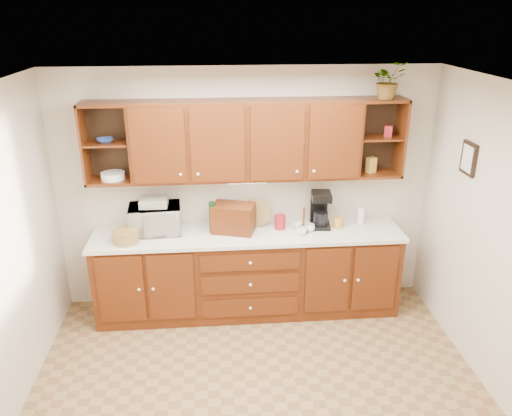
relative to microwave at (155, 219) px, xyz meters
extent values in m
plane|color=olive|center=(0.96, -1.54, -1.09)|extent=(4.00, 4.00, 0.00)
plane|color=white|center=(0.96, -1.54, 1.51)|extent=(4.00, 4.00, 0.00)
plane|color=beige|center=(0.96, 0.21, 0.21)|extent=(4.00, 0.00, 4.00)
cube|color=#391806|center=(0.96, -0.09, -0.64)|extent=(3.20, 0.60, 0.90)
cube|color=silver|center=(0.96, -0.10, -0.17)|extent=(3.24, 0.64, 0.04)
cube|color=#391806|center=(0.96, 0.05, 0.80)|extent=(2.30, 0.33, 0.80)
cube|color=black|center=(-0.42, 0.20, 0.80)|extent=(0.45, 0.02, 0.80)
cube|color=black|center=(2.33, 0.20, 0.80)|extent=(0.45, 0.02, 0.80)
cube|color=#391806|center=(-0.42, 0.05, 0.80)|extent=(0.43, 0.30, 0.02)
cube|color=#391806|center=(2.33, 0.05, 0.80)|extent=(0.43, 0.30, 0.02)
cube|color=#391806|center=(2.33, 0.05, 1.19)|extent=(0.45, 0.33, 0.03)
cube|color=white|center=(0.96, 0.00, 0.38)|extent=(0.40, 0.05, 0.02)
cube|color=black|center=(2.94, -0.64, 0.76)|extent=(0.03, 0.24, 0.30)
cylinder|color=olive|center=(-0.27, -0.23, -0.08)|extent=(0.28, 0.28, 0.14)
imported|color=beige|center=(0.00, 0.00, 0.00)|extent=(0.55, 0.39, 0.29)
cube|color=#E0C669|center=(0.00, 0.00, 0.19)|extent=(0.28, 0.21, 0.08)
cylinder|color=black|center=(0.59, -0.06, 0.02)|extent=(0.09, 0.09, 0.34)
cylinder|color=olive|center=(1.06, 0.07, -0.14)|extent=(0.32, 0.13, 0.31)
cube|color=#391806|center=(0.81, -0.05, 0.00)|extent=(0.49, 0.38, 0.30)
cylinder|color=#391806|center=(1.54, -0.13, -0.01)|extent=(0.02, 0.02, 0.27)
cylinder|color=#391806|center=(1.54, -0.13, -0.14)|extent=(0.11, 0.11, 0.01)
imported|color=white|center=(1.61, -0.12, -0.11)|extent=(0.11, 0.11, 0.08)
imported|color=white|center=(1.49, -0.08, -0.11)|extent=(0.11, 0.11, 0.08)
imported|color=white|center=(1.51, -0.20, -0.11)|extent=(0.11, 0.11, 0.08)
cylinder|color=maroon|center=(1.30, -0.02, -0.07)|extent=(0.14, 0.14, 0.15)
cylinder|color=white|center=(2.19, 0.03, -0.05)|extent=(0.11, 0.11, 0.19)
cylinder|color=#BF8A2D|center=(1.92, -0.05, -0.08)|extent=(0.11, 0.11, 0.12)
cube|color=black|center=(1.74, 0.00, -0.13)|extent=(0.23, 0.29, 0.04)
cube|color=black|center=(1.74, 0.10, 0.04)|extent=(0.19, 0.08, 0.32)
cube|color=black|center=(1.74, 0.00, 0.20)|extent=(0.23, 0.29, 0.07)
cylinder|color=black|center=(1.74, -0.02, -0.04)|extent=(0.17, 0.17, 0.14)
imported|color=#274391|center=(-0.42, 0.04, 0.83)|extent=(0.20, 0.20, 0.04)
cylinder|color=white|center=(-0.39, 0.04, 0.47)|extent=(0.31, 0.31, 0.07)
cube|color=#BF8A2D|center=(2.26, 0.03, 0.51)|extent=(0.11, 0.10, 0.16)
cube|color=maroon|center=(2.41, 0.03, 0.87)|extent=(0.10, 0.09, 0.12)
imported|color=#999999|center=(2.34, -0.02, 1.38)|extent=(0.38, 0.35, 0.36)
camera|label=1|loc=(0.64, -4.83, 2.03)|focal=35.00mm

